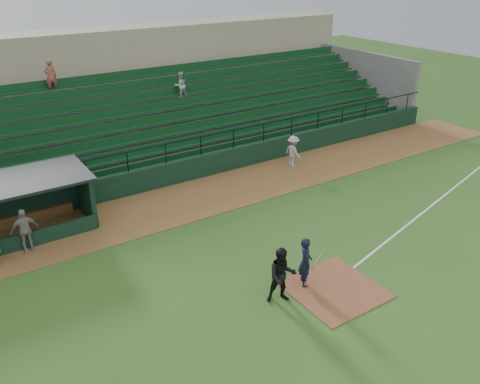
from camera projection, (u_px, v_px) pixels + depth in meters
ground at (315, 276)px, 18.02m from camera, size 90.00×90.00×0.00m
warning_track at (206, 196)px, 24.05m from camera, size 40.00×4.00×0.03m
home_plate_dirt at (334, 289)px, 17.26m from camera, size 3.00×3.00×0.03m
foul_line at (429, 208)px, 22.90m from camera, size 17.49×4.44×0.01m
stadium_structure at (135, 110)px, 29.46m from camera, size 38.00×13.08×6.40m
batter_at_plate at (305, 262)px, 17.14m from camera, size 1.16×0.82×1.88m
umpire at (282, 276)px, 16.29m from camera, size 1.21×1.10×2.01m
runner at (293, 151)px, 27.02m from camera, size 0.72×1.17×1.76m
dugout_player_a at (25, 230)px, 19.17m from camera, size 1.10×0.54×1.81m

